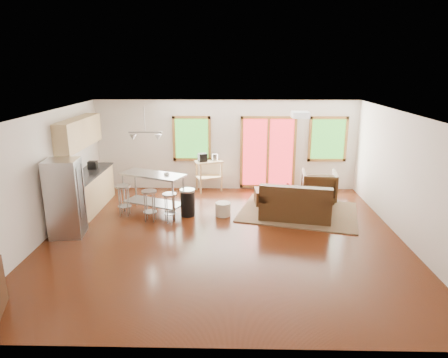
{
  "coord_description": "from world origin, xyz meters",
  "views": [
    {
      "loc": [
        0.18,
        -7.86,
        3.53
      ],
      "look_at": [
        0.0,
        0.3,
        1.2
      ],
      "focal_mm": 32.0,
      "sensor_mm": 36.0,
      "label": 1
    }
  ],
  "objects_px": {
    "ottoman": "(266,197)",
    "refrigerator": "(66,198)",
    "rug": "(298,212)",
    "armchair": "(319,184)",
    "island": "(153,186)",
    "kitchen_cart": "(208,165)",
    "loveseat": "(295,204)",
    "coffee_table": "(304,196)"
  },
  "relations": [
    {
      "from": "ottoman",
      "to": "refrigerator",
      "type": "bearing_deg",
      "value": -154.9
    },
    {
      "from": "rug",
      "to": "armchair",
      "type": "relative_size",
      "value": 3.07
    },
    {
      "from": "armchair",
      "to": "refrigerator",
      "type": "xyz_separation_m",
      "value": [
        -5.84,
        -2.39,
        0.38
      ]
    },
    {
      "from": "armchair",
      "to": "island",
      "type": "xyz_separation_m",
      "value": [
        -4.26,
        -1.0,
        0.23
      ]
    },
    {
      "from": "armchair",
      "to": "island",
      "type": "relative_size",
      "value": 0.54
    },
    {
      "from": "refrigerator",
      "to": "rug",
      "type": "bearing_deg",
      "value": 9.42
    },
    {
      "from": "refrigerator",
      "to": "kitchen_cart",
      "type": "xyz_separation_m",
      "value": [
        2.82,
        3.21,
        -0.06
      ]
    },
    {
      "from": "rug",
      "to": "island",
      "type": "relative_size",
      "value": 1.65
    },
    {
      "from": "loveseat",
      "to": "ottoman",
      "type": "xyz_separation_m",
      "value": [
        -0.61,
        0.99,
        -0.15
      ]
    },
    {
      "from": "loveseat",
      "to": "coffee_table",
      "type": "height_order",
      "value": "loveseat"
    },
    {
      "from": "rug",
      "to": "kitchen_cart",
      "type": "relative_size",
      "value": 2.48
    },
    {
      "from": "loveseat",
      "to": "armchair",
      "type": "distance_m",
      "value": 1.55
    },
    {
      "from": "loveseat",
      "to": "coffee_table",
      "type": "xyz_separation_m",
      "value": [
        0.31,
        0.55,
        0.02
      ]
    },
    {
      "from": "coffee_table",
      "to": "ottoman",
      "type": "distance_m",
      "value": 1.03
    },
    {
      "from": "coffee_table",
      "to": "refrigerator",
      "type": "bearing_deg",
      "value": -163.0
    },
    {
      "from": "armchair",
      "to": "rug",
      "type": "bearing_deg",
      "value": 60.36
    },
    {
      "from": "loveseat",
      "to": "kitchen_cart",
      "type": "height_order",
      "value": "kitchen_cart"
    },
    {
      "from": "ottoman",
      "to": "armchair",
      "type": "bearing_deg",
      "value": 12.69
    },
    {
      "from": "coffee_table",
      "to": "island",
      "type": "height_order",
      "value": "island"
    },
    {
      "from": "loveseat",
      "to": "refrigerator",
      "type": "distance_m",
      "value": 5.16
    },
    {
      "from": "ottoman",
      "to": "rug",
      "type": "bearing_deg",
      "value": -38.86
    },
    {
      "from": "rug",
      "to": "ottoman",
      "type": "xyz_separation_m",
      "value": [
        -0.75,
        0.6,
        0.19
      ]
    },
    {
      "from": "coffee_table",
      "to": "armchair",
      "type": "relative_size",
      "value": 1.35
    },
    {
      "from": "armchair",
      "to": "loveseat",
      "type": "bearing_deg",
      "value": 64.49
    },
    {
      "from": "coffee_table",
      "to": "ottoman",
      "type": "bearing_deg",
      "value": 154.34
    },
    {
      "from": "ottoman",
      "to": "refrigerator",
      "type": "relative_size",
      "value": 0.36
    },
    {
      "from": "rug",
      "to": "refrigerator",
      "type": "relative_size",
      "value": 1.68
    },
    {
      "from": "coffee_table",
      "to": "kitchen_cart",
      "type": "height_order",
      "value": "kitchen_cart"
    },
    {
      "from": "coffee_table",
      "to": "refrigerator",
      "type": "height_order",
      "value": "refrigerator"
    },
    {
      "from": "island",
      "to": "ottoman",
      "type": "bearing_deg",
      "value": 13.53
    },
    {
      "from": "refrigerator",
      "to": "island",
      "type": "height_order",
      "value": "refrigerator"
    },
    {
      "from": "ottoman",
      "to": "kitchen_cart",
      "type": "bearing_deg",
      "value": 144.59
    },
    {
      "from": "refrigerator",
      "to": "armchair",
      "type": "bearing_deg",
      "value": 15.84
    },
    {
      "from": "loveseat",
      "to": "rug",
      "type": "bearing_deg",
      "value": 80.98
    },
    {
      "from": "loveseat",
      "to": "ottoman",
      "type": "distance_m",
      "value": 1.17
    },
    {
      "from": "refrigerator",
      "to": "island",
      "type": "relative_size",
      "value": 0.98
    },
    {
      "from": "refrigerator",
      "to": "kitchen_cart",
      "type": "relative_size",
      "value": 1.48
    },
    {
      "from": "loveseat",
      "to": "ottoman",
      "type": "bearing_deg",
      "value": 132.76
    },
    {
      "from": "armchair",
      "to": "kitchen_cart",
      "type": "xyz_separation_m",
      "value": [
        -3.02,
        0.82,
        0.31
      ]
    },
    {
      "from": "rug",
      "to": "coffee_table",
      "type": "xyz_separation_m",
      "value": [
        0.16,
        0.16,
        0.35
      ]
    },
    {
      "from": "island",
      "to": "kitchen_cart",
      "type": "xyz_separation_m",
      "value": [
        1.24,
        1.82,
        0.08
      ]
    },
    {
      "from": "ottoman",
      "to": "island",
      "type": "xyz_separation_m",
      "value": [
        -2.84,
        -0.68,
        0.49
      ]
    }
  ]
}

